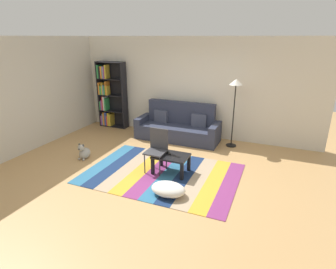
% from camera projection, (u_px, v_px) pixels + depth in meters
% --- Properties ---
extents(ground_plane, '(14.00, 14.00, 0.00)m').
position_uv_depth(ground_plane, '(156.00, 171.00, 5.82)').
color(ground_plane, tan).
extents(back_wall, '(6.80, 0.10, 2.70)m').
position_uv_depth(back_wall, '(194.00, 88.00, 7.59)').
color(back_wall, silver).
rests_on(back_wall, ground_plane).
extents(left_wall, '(0.10, 5.50, 2.70)m').
position_uv_depth(left_wall, '(50.00, 90.00, 7.25)').
color(left_wall, beige).
rests_on(left_wall, ground_plane).
extents(rug, '(3.07, 2.15, 0.01)m').
position_uv_depth(rug, '(162.00, 173.00, 5.72)').
color(rug, teal).
rests_on(rug, ground_plane).
extents(couch, '(2.26, 0.80, 1.00)m').
position_uv_depth(couch, '(178.00, 127.00, 7.56)').
color(couch, '#2D3347').
rests_on(couch, ground_plane).
extents(bookshelf, '(0.90, 0.28, 1.99)m').
position_uv_depth(bookshelf, '(109.00, 96.00, 8.47)').
color(bookshelf, black).
rests_on(bookshelf, ground_plane).
extents(coffee_table, '(0.71, 0.51, 0.38)m').
position_uv_depth(coffee_table, '(171.00, 158.00, 5.66)').
color(coffee_table, black).
rests_on(coffee_table, rug).
extents(pouf, '(0.63, 0.45, 0.23)m').
position_uv_depth(pouf, '(168.00, 189.00, 4.90)').
color(pouf, white).
rests_on(pouf, rug).
extents(dog, '(0.22, 0.35, 0.40)m').
position_uv_depth(dog, '(84.00, 152.00, 6.37)').
color(dog, '#9E998E').
rests_on(dog, ground_plane).
extents(standing_lamp, '(0.32, 0.32, 1.72)m').
position_uv_depth(standing_lamp, '(235.00, 91.00, 6.70)').
color(standing_lamp, black).
rests_on(standing_lamp, ground_plane).
extents(tv_remote, '(0.13, 0.15, 0.02)m').
position_uv_depth(tv_remote, '(169.00, 153.00, 5.72)').
color(tv_remote, black).
rests_on(tv_remote, coffee_table).
extents(folding_chair, '(0.40, 0.40, 0.90)m').
position_uv_depth(folding_chair, '(157.00, 146.00, 5.72)').
color(folding_chair, '#38383D').
rests_on(folding_chair, ground_plane).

